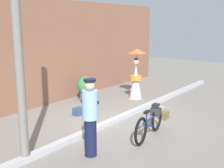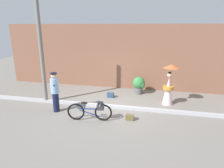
{
  "view_description": "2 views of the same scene",
  "coord_description": "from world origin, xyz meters",
  "px_view_note": "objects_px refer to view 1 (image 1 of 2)",
  "views": [
    {
      "loc": [
        -6.38,
        -4.76,
        2.82
      ],
      "look_at": [
        0.27,
        0.32,
        1.04
      ],
      "focal_mm": 45.94,
      "sensor_mm": 36.0,
      "label": 1
    },
    {
      "loc": [
        1.92,
        -7.97,
        3.52
      ],
      "look_at": [
        0.11,
        0.29,
        1.02
      ],
      "focal_mm": 31.52,
      "sensor_mm": 36.0,
      "label": 2
    }
  ],
  "objects_px": {
    "person_with_parasol": "(136,75)",
    "backpack_spare": "(164,115)",
    "person_officer": "(90,116)",
    "bicycle_near_officer": "(151,121)",
    "utility_pole": "(18,45)",
    "backpack_on_pavement": "(78,111)",
    "potted_plant_by_door": "(86,87)"
  },
  "relations": [
    {
      "from": "person_with_parasol",
      "to": "potted_plant_by_door",
      "type": "relative_size",
      "value": 2.03
    },
    {
      "from": "person_officer",
      "to": "backpack_spare",
      "type": "xyz_separation_m",
      "value": [
        3.17,
        -0.13,
        -0.8
      ]
    },
    {
      "from": "potted_plant_by_door",
      "to": "bicycle_near_officer",
      "type": "bearing_deg",
      "value": -112.92
    },
    {
      "from": "utility_pole",
      "to": "backpack_on_pavement",
      "type": "bearing_deg",
      "value": 23.6
    },
    {
      "from": "bicycle_near_officer",
      "to": "utility_pole",
      "type": "bearing_deg",
      "value": 153.38
    },
    {
      "from": "potted_plant_by_door",
      "to": "utility_pole",
      "type": "xyz_separation_m",
      "value": [
        -4.27,
        -2.17,
        1.88
      ]
    },
    {
      "from": "person_with_parasol",
      "to": "backpack_on_pavement",
      "type": "bearing_deg",
      "value": 173.58
    },
    {
      "from": "bicycle_near_officer",
      "to": "person_officer",
      "type": "relative_size",
      "value": 1.02
    },
    {
      "from": "person_officer",
      "to": "backpack_spare",
      "type": "relative_size",
      "value": 5.25
    },
    {
      "from": "person_officer",
      "to": "backpack_spare",
      "type": "distance_m",
      "value": 3.28
    },
    {
      "from": "person_with_parasol",
      "to": "bicycle_near_officer",
      "type": "bearing_deg",
      "value": -141.56
    },
    {
      "from": "utility_pole",
      "to": "person_officer",
      "type": "bearing_deg",
      "value": -41.7
    },
    {
      "from": "backpack_on_pavement",
      "to": "utility_pole",
      "type": "distance_m",
      "value": 3.9
    },
    {
      "from": "potted_plant_by_door",
      "to": "utility_pole",
      "type": "height_order",
      "value": "utility_pole"
    },
    {
      "from": "person_with_parasol",
      "to": "backpack_spare",
      "type": "bearing_deg",
      "value": -127.27
    },
    {
      "from": "person_officer",
      "to": "person_with_parasol",
      "type": "bearing_deg",
      "value": 21.68
    },
    {
      "from": "backpack_spare",
      "to": "utility_pole",
      "type": "bearing_deg",
      "value": 166.08
    },
    {
      "from": "person_with_parasol",
      "to": "backpack_spare",
      "type": "relative_size",
      "value": 5.83
    },
    {
      "from": "bicycle_near_officer",
      "to": "potted_plant_by_door",
      "type": "height_order",
      "value": "potted_plant_by_door"
    },
    {
      "from": "bicycle_near_officer",
      "to": "utility_pole",
      "type": "height_order",
      "value": "utility_pole"
    },
    {
      "from": "person_with_parasol",
      "to": "potted_plant_by_door",
      "type": "xyz_separation_m",
      "value": [
        -1.44,
        1.22,
        -0.39
      ]
    },
    {
      "from": "person_with_parasol",
      "to": "utility_pole",
      "type": "bearing_deg",
      "value": -170.53
    },
    {
      "from": "backpack_on_pavement",
      "to": "backpack_spare",
      "type": "height_order",
      "value": "backpack_on_pavement"
    },
    {
      "from": "potted_plant_by_door",
      "to": "backpack_spare",
      "type": "height_order",
      "value": "potted_plant_by_door"
    },
    {
      "from": "backpack_on_pavement",
      "to": "utility_pole",
      "type": "bearing_deg",
      "value": -156.4
    },
    {
      "from": "person_with_parasol",
      "to": "potted_plant_by_door",
      "type": "distance_m",
      "value": 1.93
    },
    {
      "from": "bicycle_near_officer",
      "to": "backpack_spare",
      "type": "distance_m",
      "value": 1.5
    },
    {
      "from": "backpack_on_pavement",
      "to": "potted_plant_by_door",
      "type": "bearing_deg",
      "value": 33.46
    },
    {
      "from": "utility_pole",
      "to": "backpack_spare",
      "type": "bearing_deg",
      "value": -13.92
    },
    {
      "from": "backpack_on_pavement",
      "to": "person_with_parasol",
      "type": "bearing_deg",
      "value": -6.42
    },
    {
      "from": "bicycle_near_officer",
      "to": "person_officer",
      "type": "distance_m",
      "value": 1.88
    },
    {
      "from": "bicycle_near_officer",
      "to": "backpack_spare",
      "type": "relative_size",
      "value": 5.36
    }
  ]
}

